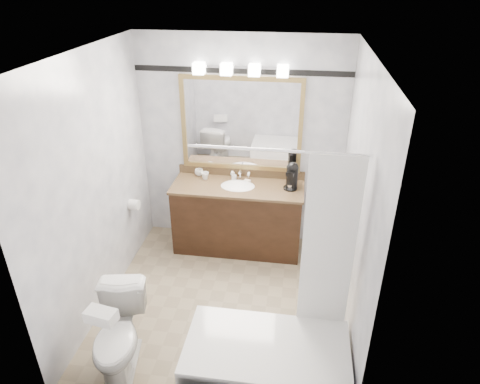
{
  "coord_description": "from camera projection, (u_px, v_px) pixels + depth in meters",
  "views": [
    {
      "loc": [
        0.67,
        -3.34,
        3.09
      ],
      "look_at": [
        0.13,
        0.35,
        1.13
      ],
      "focal_mm": 32.0,
      "sensor_mm": 36.0,
      "label": 1
    }
  ],
  "objects": [
    {
      "name": "mirror",
      "position": [
        241.0,
        125.0,
        4.88
      ],
      "size": [
        1.4,
        0.04,
        1.1
      ],
      "color": "#9E8247",
      "rests_on": "room"
    },
    {
      "name": "toilet",
      "position": [
        119.0,
        336.0,
        3.57
      ],
      "size": [
        0.53,
        0.77,
        0.73
      ],
      "primitive_type": "imported",
      "rotation": [
        0.0,
        0.0,
        0.18
      ],
      "color": "white",
      "rests_on": "ground"
    },
    {
      "name": "soap_bar",
      "position": [
        247.0,
        181.0,
        5.03
      ],
      "size": [
        0.09,
        0.07,
        0.02
      ],
      "primitive_type": "cube",
      "rotation": [
        0.0,
        0.0,
        -0.36
      ],
      "color": "beige",
      "rests_on": "vanity"
    },
    {
      "name": "cup_left",
      "position": [
        199.0,
        172.0,
        5.17
      ],
      "size": [
        0.13,
        0.13,
        0.08
      ],
      "primitive_type": "imported",
      "rotation": [
        0.0,
        0.0,
        0.35
      ],
      "color": "white",
      "rests_on": "vanity"
    },
    {
      "name": "tp_roll",
      "position": [
        134.0,
        205.0,
        4.86
      ],
      "size": [
        0.11,
        0.12,
        0.12
      ],
      "primitive_type": "cylinder",
      "rotation": [
        0.0,
        1.57,
        0.0
      ],
      "color": "white",
      "rests_on": "room"
    },
    {
      "name": "vanity",
      "position": [
        238.0,
        216.0,
        5.14
      ],
      "size": [
        1.53,
        0.58,
        0.97
      ],
      "color": "black",
      "rests_on": "ground"
    },
    {
      "name": "cup_right",
      "position": [
        205.0,
        176.0,
        5.09
      ],
      "size": [
        0.12,
        0.12,
        0.08
      ],
      "primitive_type": "imported",
      "rotation": [
        0.0,
        0.0,
        0.38
      ],
      "color": "white",
      "rests_on": "vanity"
    },
    {
      "name": "vanity_light_bar",
      "position": [
        240.0,
        69.0,
        4.53
      ],
      "size": [
        1.02,
        0.14,
        0.12
      ],
      "color": "silver",
      "rests_on": "room"
    },
    {
      "name": "tissue_box",
      "position": [
        101.0,
        316.0,
        3.2
      ],
      "size": [
        0.25,
        0.17,
        0.1
      ],
      "primitive_type": "cube",
      "rotation": [
        0.0,
        0.0,
        -0.17
      ],
      "color": "white",
      "rests_on": "toilet"
    },
    {
      "name": "bathtub",
      "position": [
        269.0,
        359.0,
        3.46
      ],
      "size": [
        1.3,
        0.75,
        1.96
      ],
      "color": "white",
      "rests_on": "ground"
    },
    {
      "name": "accent_stripe",
      "position": [
        241.0,
        71.0,
        4.6
      ],
      "size": [
        2.4,
        0.01,
        0.06
      ],
      "primitive_type": "cube",
      "color": "black",
      "rests_on": "room"
    },
    {
      "name": "room",
      "position": [
        221.0,
        197.0,
        3.87
      ],
      "size": [
        2.42,
        2.62,
        2.52
      ],
      "color": "gray",
      "rests_on": "ground"
    },
    {
      "name": "soap_bottle_a",
      "position": [
        234.0,
        176.0,
        5.06
      ],
      "size": [
        0.06,
        0.06,
        0.1
      ],
      "primitive_type": "imported",
      "rotation": [
        0.0,
        0.0,
        -0.33
      ],
      "color": "white",
      "rests_on": "vanity"
    },
    {
      "name": "coffee_maker",
      "position": [
        292.0,
        175.0,
        4.84
      ],
      "size": [
        0.16,
        0.2,
        0.31
      ],
      "rotation": [
        0.0,
        0.0,
        -0.24
      ],
      "color": "black",
      "rests_on": "vanity"
    }
  ]
}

